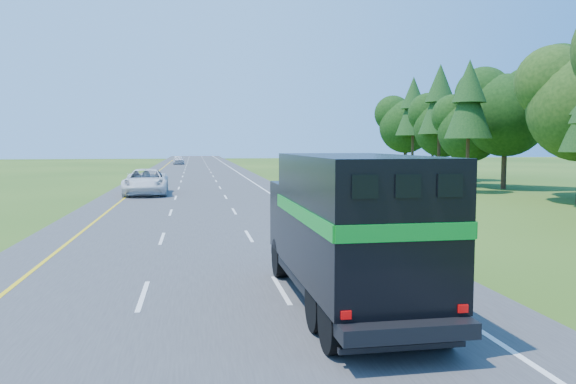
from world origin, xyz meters
name	(u,v)px	position (x,y,z in m)	size (l,w,h in m)	color
road	(199,186)	(0.00, 50.00, 0.02)	(15.00, 260.00, 0.04)	#38383A
lane_markings	(199,185)	(0.00, 50.00, 0.04)	(11.15, 260.00, 0.01)	yellow
horse_truck	(348,226)	(3.17, 9.12, 2.02)	(2.74, 8.40, 3.71)	black
white_suv	(146,182)	(-4.19, 41.18, 1.03)	(3.30, 7.15, 1.99)	silver
far_car	(178,160)	(-3.43, 106.16, 0.91)	(2.05, 5.09, 1.74)	silver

